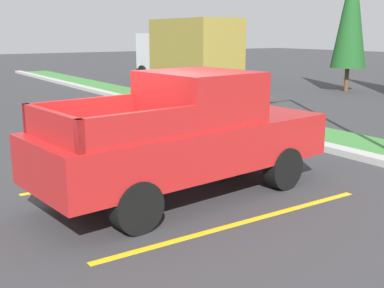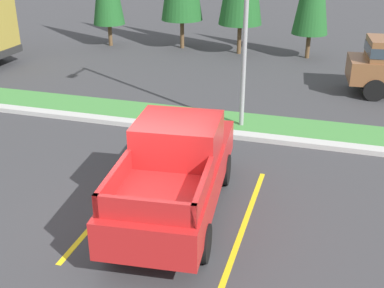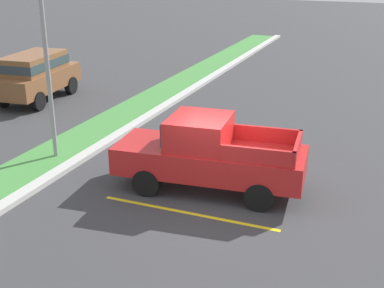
# 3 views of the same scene
# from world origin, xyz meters

# --- Properties ---
(ground_plane) EXTENTS (120.00, 120.00, 0.00)m
(ground_plane) POSITION_xyz_m (0.00, 0.00, 0.00)
(ground_plane) COLOR #38383A
(parking_line_near) EXTENTS (0.12, 4.80, 0.01)m
(parking_line_near) POSITION_xyz_m (-1.05, 0.45, 0.00)
(parking_line_near) COLOR yellow
(parking_line_near) RESTS_ON ground
(parking_line_far) EXTENTS (0.12, 4.80, 0.01)m
(parking_line_far) POSITION_xyz_m (2.05, 0.45, 0.00)
(parking_line_far) COLOR yellow
(parking_line_far) RESTS_ON ground
(curb_strip) EXTENTS (56.00, 0.40, 0.15)m
(curb_strip) POSITION_xyz_m (0.00, 5.00, 0.07)
(curb_strip) COLOR #B2B2AD
(curb_strip) RESTS_ON ground
(grass_median) EXTENTS (56.00, 1.80, 0.06)m
(grass_median) POSITION_xyz_m (0.00, 6.10, 0.03)
(grass_median) COLOR #42843D
(grass_median) RESTS_ON ground
(pickup_truck_main) EXTENTS (2.41, 5.39, 2.10)m
(pickup_truck_main) POSITION_xyz_m (0.50, 0.50, 1.04)
(pickup_truck_main) COLOR black
(pickup_truck_main) RESTS_ON ground
(suv_distant) EXTENTS (4.76, 2.32, 2.10)m
(suv_distant) POSITION_xyz_m (6.21, 10.72, 1.24)
(suv_distant) COLOR black
(suv_distant) RESTS_ON ground
(street_light) EXTENTS (0.24, 1.49, 7.48)m
(street_light) POSITION_xyz_m (0.87, 5.76, 4.30)
(street_light) COLOR gray
(street_light) RESTS_ON ground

